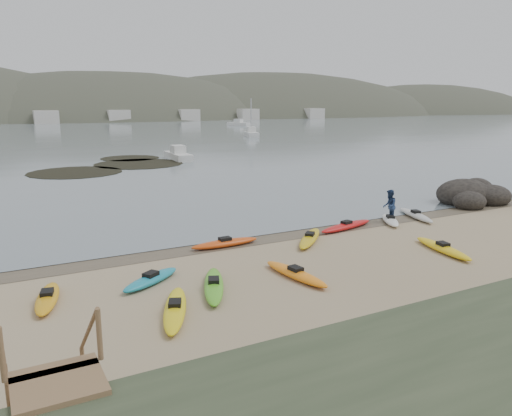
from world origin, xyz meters
TOP-DOWN VIEW (x-y plane):
  - ground at (0.00, 0.00)m, footprint 600.00×600.00m
  - wet_sand at (0.00, -0.30)m, footprint 60.00×60.00m
  - water at (0.00, 300.00)m, footprint 1200.00×1200.00m
  - stairs at (-11.00, -11.62)m, footprint 1.50×2.70m
  - kayaks at (0.16, -3.59)m, footprint 22.31×10.13m
  - person_east at (8.17, -0.84)m, footprint 1.15×1.15m
  - rock_cluster at (17.10, 0.68)m, footprint 5.53×4.11m
  - kelp_mats at (0.38, 32.39)m, footprint 16.50×17.60m
  - moored_boats at (-0.51, 72.65)m, footprint 104.65×78.72m
  - far_hills at (39.38, 193.97)m, footprint 550.00×135.00m
  - far_town at (6.00, 145.00)m, footprint 199.00×5.00m

SIDE VIEW (x-z plane):
  - far_hills at x=39.38m, z-range -55.93..24.07m
  - ground at x=0.00m, z-range 0.00..0.00m
  - wet_sand at x=0.00m, z-range 0.00..0.00m
  - water at x=0.00m, z-range 0.01..0.01m
  - kelp_mats at x=0.38m, z-range 0.01..0.05m
  - kayaks at x=0.16m, z-range 0.00..0.34m
  - rock_cluster at x=17.10m, z-range -0.73..1.27m
  - moored_boats at x=-0.51m, z-range -0.05..1.07m
  - person_east at x=8.17m, z-range 0.00..1.88m
  - stairs at x=-11.00m, z-range 0.00..2.10m
  - far_town at x=6.00m, z-range 0.00..4.00m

